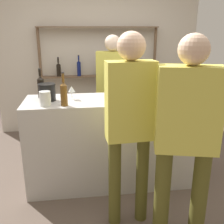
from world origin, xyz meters
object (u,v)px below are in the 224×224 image
at_px(counter_bottle_0, 64,93).
at_px(server_behind_counter, 113,86).
at_px(cork_jar, 45,99).
at_px(wine_glass, 72,89).
at_px(counter_bottle_2, 115,85).
at_px(counter_bottle_4, 147,89).
at_px(customer_right, 186,130).
at_px(customer_center, 130,117).
at_px(counter_bottle_1, 123,88).
at_px(ice_bucket, 47,92).
at_px(counter_bottle_3, 41,86).

xyz_separation_m(counter_bottle_0, server_behind_counter, (0.65, 1.10, -0.17)).
bearing_deg(cork_jar, wine_glass, 41.22).
height_order(counter_bottle_2, counter_bottle_4, counter_bottle_4).
bearing_deg(counter_bottle_0, customer_right, -38.55).
bearing_deg(customer_center, counter_bottle_1, -9.29).
distance_m(counter_bottle_1, counter_bottle_4, 0.31).
xyz_separation_m(counter_bottle_0, counter_bottle_4, (0.87, 0.04, 0.01)).
bearing_deg(wine_glass, ice_bucket, -172.54).
bearing_deg(counter_bottle_3, customer_right, -42.72).
xyz_separation_m(counter_bottle_1, customer_center, (-0.08, -0.77, -0.09)).
height_order(counter_bottle_2, customer_right, customer_right).
bearing_deg(counter_bottle_3, ice_bucket, -60.81).
distance_m(counter_bottle_3, customer_right, 1.73).
xyz_separation_m(server_behind_counter, customer_right, (0.34, -1.89, 0.02)).
bearing_deg(counter_bottle_3, cork_jar, -76.89).
relative_size(wine_glass, cork_jar, 0.98).
height_order(counter_bottle_4, customer_right, customer_right).
bearing_deg(cork_jar, counter_bottle_0, -8.98).
xyz_separation_m(counter_bottle_4, cork_jar, (-1.07, -0.01, -0.06)).
height_order(counter_bottle_1, wine_glass, counter_bottle_1).
xyz_separation_m(counter_bottle_4, customer_center, (-0.29, -0.55, -0.12)).
xyz_separation_m(ice_bucket, cork_jar, (-0.00, -0.20, -0.02)).
bearing_deg(wine_glass, server_behind_counter, 55.39).
xyz_separation_m(customer_center, customer_right, (0.41, -0.27, -0.03)).
distance_m(wine_glass, customer_center, 0.94).
relative_size(counter_bottle_1, ice_bucket, 1.61).
bearing_deg(counter_bottle_1, customer_right, -72.50).
bearing_deg(cork_jar, counter_bottle_1, 14.69).
bearing_deg(counter_bottle_4, counter_bottle_1, 134.65).
bearing_deg(server_behind_counter, cork_jar, -28.26).
xyz_separation_m(counter_bottle_3, server_behind_counter, (0.93, 0.72, -0.17)).
height_order(counter_bottle_1, counter_bottle_2, counter_bottle_2).
height_order(counter_bottle_3, wine_glass, counter_bottle_3).
relative_size(counter_bottle_4, customer_center, 0.19).
distance_m(counter_bottle_4, wine_glass, 0.83).
relative_size(counter_bottle_3, ice_bucket, 1.77).
bearing_deg(wine_glass, counter_bottle_0, -105.61).
xyz_separation_m(counter_bottle_1, ice_bucket, (-0.85, -0.02, -0.02)).
bearing_deg(counter_bottle_2, wine_glass, -165.27).
height_order(counter_bottle_0, counter_bottle_2, counter_bottle_0).
xyz_separation_m(counter_bottle_1, counter_bottle_4, (0.21, -0.22, 0.02)).
bearing_deg(counter_bottle_3, server_behind_counter, 37.97).
xyz_separation_m(counter_bottle_1, server_behind_counter, (-0.01, 0.85, -0.15)).
relative_size(wine_glass, ice_bucket, 0.78).
distance_m(counter_bottle_0, server_behind_counter, 1.29).
bearing_deg(customer_center, server_behind_counter, -5.97).
distance_m(ice_bucket, server_behind_counter, 1.22).
bearing_deg(ice_bucket, counter_bottle_3, 119.19).
bearing_deg(server_behind_counter, counter_bottle_4, 21.88).
height_order(counter_bottle_2, ice_bucket, counter_bottle_2).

